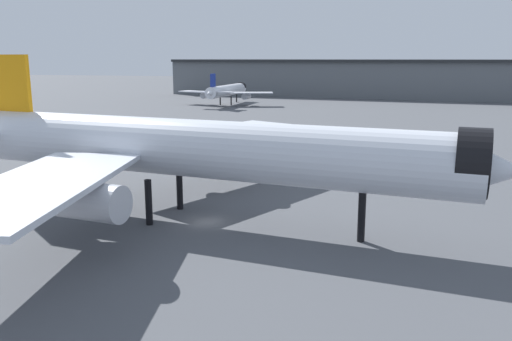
{
  "coord_description": "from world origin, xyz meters",
  "views": [
    {
      "loc": [
        19.26,
        -51.67,
        17.53
      ],
      "look_at": [
        5.66,
        -0.48,
        6.21
      ],
      "focal_mm": 36.85,
      "sensor_mm": 36.0,
      "label": 1
    }
  ],
  "objects": [
    {
      "name": "ground",
      "position": [
        0.0,
        0.0,
        0.0
      ],
      "size": [
        900.0,
        900.0,
        0.0
      ],
      "primitive_type": "plane",
      "color": "#4C4F54"
    },
    {
      "name": "baggage_tug_wing",
      "position": [
        -35.06,
        22.04,
        0.97
      ],
      "size": [
        3.21,
        3.54,
        1.85
      ],
      "rotation": [
        0.0,
        0.0,
        2.17
      ],
      "color": "black",
      "rests_on": "ground"
    },
    {
      "name": "airliner_far_taxiway",
      "position": [
        -43.99,
        142.67,
        5.4
      ],
      "size": [
        38.11,
        41.69,
        12.26
      ],
      "rotation": [
        0.0,
        0.0,
        1.55
      ],
      "color": "silver",
      "rests_on": "ground"
    },
    {
      "name": "service_truck_front",
      "position": [
        22.54,
        32.57,
        1.59
      ],
      "size": [
        5.94,
        4.62,
        3.0
      ],
      "rotation": [
        0.0,
        0.0,
        2.65
      ],
      "color": "black",
      "rests_on": "ground"
    },
    {
      "name": "airliner_near_gate",
      "position": [
        -2.83,
        0.58,
        7.93
      ],
      "size": [
        67.46,
        61.18,
        18.0
      ],
      "rotation": [
        0.0,
        0.0,
        -0.12
      ],
      "color": "silver",
      "rests_on": "ground"
    },
    {
      "name": "terminal_building",
      "position": [
        30.14,
        196.63,
        8.75
      ],
      "size": [
        235.17,
        54.6,
        29.18
      ],
      "rotation": [
        0.0,
        0.0,
        -0.11
      ],
      "color": "slate",
      "rests_on": "ground"
    }
  ]
}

